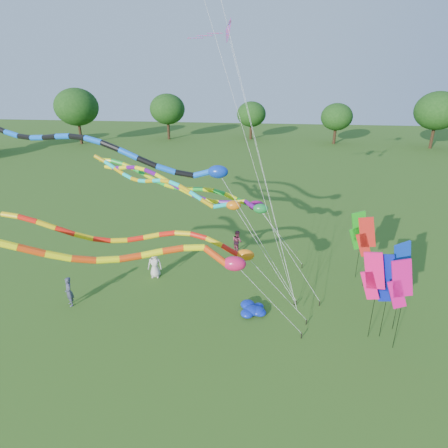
# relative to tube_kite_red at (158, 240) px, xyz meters

# --- Properties ---
(ground) EXTENTS (160.00, 160.00, 0.00)m
(ground) POSITION_rel_tube_kite_red_xyz_m (4.32, -2.70, -4.56)
(ground) COLOR #2A5115
(ground) RESTS_ON ground
(tree_ring) EXTENTS (118.82, 117.98, 9.65)m
(tree_ring) POSITION_rel_tube_kite_red_xyz_m (10.57, -1.06, 1.07)
(tree_ring) COLOR #382314
(tree_ring) RESTS_ON ground
(tube_kite_red) EXTENTS (13.82, 1.88, 6.62)m
(tube_kite_red) POSITION_rel_tube_kite_red_xyz_m (0.00, 0.00, 0.00)
(tube_kite_red) COLOR black
(tube_kite_red) RESTS_ON ground
(tube_kite_orange) EXTENTS (15.50, 3.93, 7.11)m
(tube_kite_orange) POSITION_rel_tube_kite_red_xyz_m (-0.91, -2.39, 0.46)
(tube_kite_orange) COLOR black
(tube_kite_orange) RESTS_ON ground
(tube_kite_purple) EXTENTS (13.20, 4.46, 7.33)m
(tube_kite_purple) POSITION_rel_tube_kite_red_xyz_m (0.91, 4.42, 1.12)
(tube_kite_purple) COLOR black
(tube_kite_purple) RESTS_ON ground
(tube_kite_blue) EXTENTS (17.17, 2.28, 9.74)m
(tube_kite_blue) POSITION_rel_tube_kite_red_xyz_m (-2.40, 2.92, 3.40)
(tube_kite_blue) COLOR black
(tube_kite_blue) RESTS_ON ground
(tube_kite_cyan) EXTENTS (12.24, 4.30, 7.56)m
(tube_kite_cyan) POSITION_rel_tube_kite_red_xyz_m (-0.10, 4.22, 1.25)
(tube_kite_cyan) COLOR black
(tube_kite_cyan) RESTS_ON ground
(tube_kite_green) EXTENTS (14.09, 3.25, 6.77)m
(tube_kite_green) POSITION_rel_tube_kite_red_xyz_m (0.34, 8.03, 0.07)
(tube_kite_green) COLOR black
(tube_kite_green) RESTS_ON ground
(delta_kite_high_c) EXTENTS (6.74, 7.12, 15.73)m
(delta_kite_high_c) POSITION_rel_tube_kite_red_xyz_m (2.35, 7.62, 9.43)
(delta_kite_high_c) COLOR black
(delta_kite_high_c) RESTS_ON ground
(banner_pole_red) EXTENTS (1.15, 0.33, 4.44)m
(banner_pole_red) POSITION_rel_tube_kite_red_xyz_m (10.67, 4.71, -1.38)
(banner_pole_red) COLOR black
(banner_pole_red) RESTS_ON ground
(banner_pole_green) EXTENTS (1.16, 0.29, 4.42)m
(banner_pole_green) POSITION_rel_tube_kite_red_xyz_m (10.44, 5.62, -1.40)
(banner_pole_green) COLOR black
(banner_pole_green) RESTS_ON ground
(banner_pole_blue_a) EXTENTS (1.09, 0.56, 4.42)m
(banner_pole_blue_a) POSITION_rel_tube_kite_red_xyz_m (10.49, 0.14, -1.40)
(banner_pole_blue_a) COLOR black
(banner_pole_blue_a) RESTS_ON ground
(banner_pole_blue_b) EXTENTS (1.12, 0.48, 4.85)m
(banner_pole_blue_b) POSITION_rel_tube_kite_red_xyz_m (11.27, 0.61, -0.97)
(banner_pole_blue_b) COLOR black
(banner_pole_blue_b) RESTS_ON ground
(banner_pole_magenta_a) EXTENTS (1.10, 0.52, 4.55)m
(banner_pole_magenta_a) POSITION_rel_tube_kite_red_xyz_m (9.93, 0.02, -1.26)
(banner_pole_magenta_a) COLOR black
(banner_pole_magenta_a) RESTS_ON ground
(banner_pole_magenta_b) EXTENTS (1.16, 0.11, 4.66)m
(banner_pole_magenta_b) POSITION_rel_tube_kite_red_xyz_m (10.87, -0.73, -1.16)
(banner_pole_magenta_b) COLOR black
(banner_pole_magenta_b) RESTS_ON ground
(blue_nylon_heap) EXTENTS (1.39, 1.56, 0.45)m
(blue_nylon_heap) POSITION_rel_tube_kite_red_xyz_m (4.58, 1.11, -4.36)
(blue_nylon_heap) COLOR #0D26AD
(blue_nylon_heap) RESTS_ON ground
(person_a) EXTENTS (0.90, 0.64, 1.74)m
(person_a) POSITION_rel_tube_kite_red_xyz_m (-1.71, 4.23, -3.69)
(person_a) COLOR beige
(person_a) RESTS_ON ground
(person_b) EXTENTS (0.72, 0.73, 1.69)m
(person_b) POSITION_rel_tube_kite_red_xyz_m (-5.43, 0.70, -3.71)
(person_b) COLOR #3B3D53
(person_b) RESTS_ON ground
(person_c) EXTENTS (0.98, 1.00, 1.62)m
(person_c) POSITION_rel_tube_kite_red_xyz_m (3.04, 8.25, -3.75)
(person_c) COLOR #843047
(person_c) RESTS_ON ground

